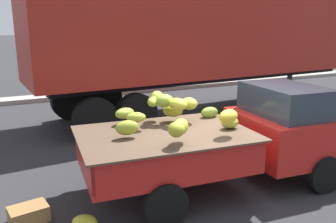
{
  "coord_description": "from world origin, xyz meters",
  "views": [
    {
      "loc": [
        -3.34,
        -4.54,
        2.73
      ],
      "look_at": [
        -0.95,
        0.27,
        1.39
      ],
      "focal_mm": 37.07,
      "sensor_mm": 36.0,
      "label": 1
    }
  ],
  "objects_px": {
    "semi_trailer": "(220,32)",
    "fallen_banana_bunch_near_tailgate": "(85,222)",
    "pickup_truck": "(263,132)",
    "produce_crate": "(29,214)"
  },
  "relations": [
    {
      "from": "semi_trailer",
      "to": "fallen_banana_bunch_near_tailgate",
      "type": "height_order",
      "value": "semi_trailer"
    },
    {
      "from": "pickup_truck",
      "to": "semi_trailer",
      "type": "bearing_deg",
      "value": 69.44
    },
    {
      "from": "fallen_banana_bunch_near_tailgate",
      "to": "produce_crate",
      "type": "height_order",
      "value": "produce_crate"
    },
    {
      "from": "pickup_truck",
      "to": "produce_crate",
      "type": "xyz_separation_m",
      "value": [
        -3.96,
        0.33,
        -0.78
      ]
    },
    {
      "from": "produce_crate",
      "to": "pickup_truck",
      "type": "bearing_deg",
      "value": -4.72
    },
    {
      "from": "semi_trailer",
      "to": "produce_crate",
      "type": "relative_size",
      "value": 23.32
    },
    {
      "from": "pickup_truck",
      "to": "semi_trailer",
      "type": "relative_size",
      "value": 0.41
    },
    {
      "from": "fallen_banana_bunch_near_tailgate",
      "to": "produce_crate",
      "type": "relative_size",
      "value": 0.7
    },
    {
      "from": "fallen_banana_bunch_near_tailgate",
      "to": "produce_crate",
      "type": "distance_m",
      "value": 0.86
    },
    {
      "from": "fallen_banana_bunch_near_tailgate",
      "to": "semi_trailer",
      "type": "bearing_deg",
      "value": 41.83
    }
  ]
}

